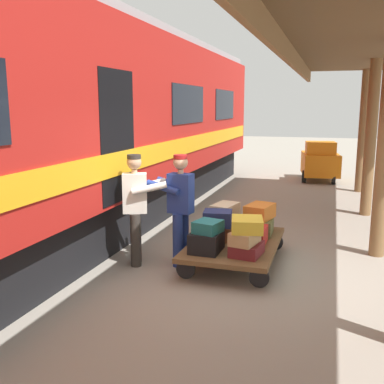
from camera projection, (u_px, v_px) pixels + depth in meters
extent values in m
plane|color=gray|center=(250.00, 274.00, 6.52)|extent=(60.00, 60.00, 0.00)
cylinder|color=brown|center=(363.00, 132.00, 12.48)|extent=(0.24, 0.24, 3.40)
cylinder|color=brown|center=(371.00, 139.00, 9.75)|extent=(0.24, 0.24, 3.40)
cylinder|color=brown|center=(384.00, 152.00, 7.03)|extent=(0.24, 0.24, 3.40)
cube|color=brown|center=(277.00, 41.00, 5.82)|extent=(0.08, 15.37, 0.30)
cube|color=#B21E19|center=(32.00, 110.00, 7.13)|extent=(3.00, 19.90, 2.90)
cube|color=black|center=(40.00, 225.00, 7.49)|extent=(2.55, 18.90, 0.90)
cube|color=#99999E|center=(25.00, 7.00, 6.84)|extent=(2.76, 19.50, 0.20)
cube|color=gold|center=(119.00, 163.00, 6.84)|extent=(0.03, 19.50, 0.36)
cube|color=black|center=(225.00, 105.00, 13.19)|extent=(0.02, 2.19, 0.84)
cube|color=black|center=(189.00, 104.00, 9.93)|extent=(0.02, 2.19, 0.84)
cube|color=black|center=(115.00, 137.00, 6.78)|extent=(0.12, 1.10, 2.00)
cube|color=brown|center=(235.00, 244.00, 6.92)|extent=(1.30, 2.09, 0.07)
cylinder|color=black|center=(259.00, 277.00, 6.02)|extent=(0.28, 0.05, 0.28)
cylinder|color=black|center=(186.00, 269.00, 6.33)|extent=(0.28, 0.05, 0.28)
cylinder|color=black|center=(275.00, 242.00, 7.59)|extent=(0.28, 0.05, 0.28)
cylinder|color=black|center=(216.00, 237.00, 7.90)|extent=(0.28, 0.05, 0.28)
cube|color=#AD231E|center=(254.00, 235.00, 6.81)|extent=(0.37, 0.53, 0.25)
cube|color=brown|center=(216.00, 232.00, 6.98)|extent=(0.48, 0.52, 0.24)
cube|color=brown|center=(260.00, 226.00, 7.35)|extent=(0.43, 0.60, 0.25)
cube|color=black|center=(207.00, 241.00, 6.44)|extent=(0.43, 0.54, 0.29)
cube|color=#9EA0A5|center=(225.00, 223.00, 7.52)|extent=(0.45, 0.63, 0.24)
cube|color=maroon|center=(247.00, 249.00, 6.28)|extent=(0.45, 0.53, 0.17)
cube|color=#CC6B23|center=(260.00, 212.00, 7.31)|extent=(0.48, 0.61, 0.24)
cube|color=beige|center=(225.00, 210.00, 7.51)|extent=(0.44, 0.59, 0.21)
cube|color=#1E666B|center=(208.00, 227.00, 6.36)|extent=(0.42, 0.45, 0.17)
cube|color=navy|center=(218.00, 218.00, 6.89)|extent=(0.48, 0.43, 0.24)
cube|color=tan|center=(245.00, 237.00, 6.22)|extent=(0.41, 0.53, 0.18)
cube|color=gold|center=(247.00, 225.00, 6.20)|extent=(0.52, 0.57, 0.18)
cylinder|color=navy|center=(184.00, 237.00, 6.95)|extent=(0.16, 0.16, 0.82)
cylinder|color=navy|center=(178.00, 240.00, 6.77)|extent=(0.16, 0.16, 0.82)
cube|color=navy|center=(181.00, 193.00, 6.72)|extent=(0.38, 0.26, 0.60)
cylinder|color=tan|center=(181.00, 172.00, 6.66)|extent=(0.09, 0.09, 0.06)
sphere|color=tan|center=(180.00, 162.00, 6.63)|extent=(0.22, 0.22, 0.22)
cylinder|color=#A51919|center=(180.00, 157.00, 6.62)|extent=(0.21, 0.21, 0.06)
cylinder|color=navy|center=(172.00, 184.00, 6.94)|extent=(0.54, 0.17, 0.21)
cylinder|color=navy|center=(163.00, 187.00, 6.65)|extent=(0.54, 0.17, 0.21)
cylinder|color=#332D28|center=(136.00, 240.00, 6.77)|extent=(0.16, 0.16, 0.82)
cylinder|color=#332D28|center=(136.00, 236.00, 6.97)|extent=(0.16, 0.16, 0.82)
cube|color=silver|center=(135.00, 193.00, 6.74)|extent=(0.42, 0.34, 0.60)
cylinder|color=tan|center=(134.00, 171.00, 6.67)|extent=(0.09, 0.09, 0.06)
sphere|color=tan|center=(134.00, 162.00, 6.65)|extent=(0.22, 0.22, 0.22)
cylinder|color=#332D28|center=(134.00, 157.00, 6.63)|extent=(0.21, 0.21, 0.06)
cylinder|color=silver|center=(149.00, 188.00, 6.58)|extent=(0.53, 0.29, 0.21)
cylinder|color=silver|center=(149.00, 185.00, 6.89)|extent=(0.53, 0.29, 0.21)
cube|color=orange|center=(320.00, 164.00, 14.60)|extent=(1.33, 1.84, 0.70)
cube|color=orange|center=(320.00, 150.00, 14.18)|extent=(0.99, 0.82, 0.50)
cylinder|color=black|center=(334.00, 178.00, 13.97)|extent=(0.12, 0.40, 0.40)
cylinder|color=black|center=(304.00, 176.00, 14.24)|extent=(0.12, 0.40, 0.40)
cylinder|color=black|center=(334.00, 172.00, 15.10)|extent=(0.12, 0.40, 0.40)
cylinder|color=black|center=(306.00, 171.00, 15.36)|extent=(0.12, 0.40, 0.40)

